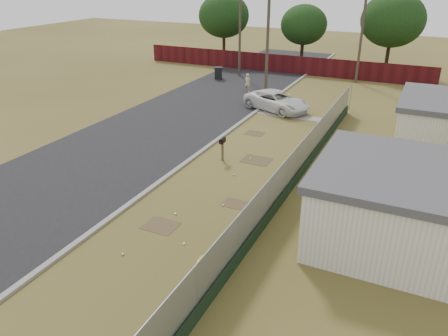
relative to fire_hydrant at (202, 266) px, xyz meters
The scene contains 12 objects.
ground 7.45m from the fire_hydrant, 107.58° to the left, with size 120.00×120.00×0.00m, color olive.
street 17.62m from the fire_hydrant, 120.74° to the left, with size 15.10×60.00×0.12m.
chainlink_fence 8.18m from the fire_hydrant, 83.86° to the left, with size 0.10×27.06×2.02m.
privacy_fence 33.14m from the fire_hydrant, 104.41° to the left, with size 30.00×0.12×1.80m, color #450E11.
utility_poles 28.71m from the fire_hydrant, 102.03° to the left, with size 12.60×8.24×9.00m.
horizon_trees 30.97m from the fire_hydrant, 92.63° to the left, with size 33.32×31.94×7.78m.
fire_hydrant is the anchor object (origin of this frame).
mailbox 10.01m from the fire_hydrant, 111.43° to the left, with size 0.23×0.58×1.33m.
pickup_truck 19.94m from the fire_hydrant, 101.68° to the left, with size 2.37×5.15×1.43m, color silver.
pedestrian 24.87m from the fire_hydrant, 108.90° to the left, with size 0.58×0.38×1.60m, color #C8BA93.
trash_bin 29.59m from the fire_hydrant, 114.89° to the left, with size 1.00×0.97×1.14m.
scattered_litter 5.23m from the fire_hydrant, 112.49° to the left, with size 2.95×10.46×0.07m.
Camera 1 is at (8.15, -17.80, 9.67)m, focal length 35.00 mm.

